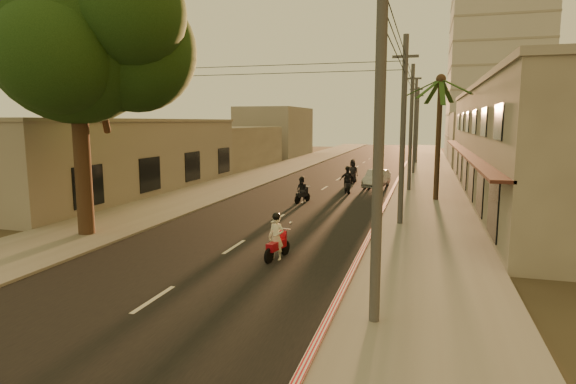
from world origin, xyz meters
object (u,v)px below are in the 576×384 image
scooter_mid_b (347,181)px  scooter_far_a (353,172)px  parked_car (376,179)px  palm_tree (441,86)px  scooter_mid_a (302,191)px  broadleaf_tree (85,38)px  scooter_red (277,239)px

scooter_mid_b → scooter_far_a: scooter_far_a is taller
scooter_mid_b → parked_car: 4.07m
scooter_mid_b → scooter_far_a: (-0.47, 5.75, 0.01)m
scooter_mid_b → scooter_far_a: size_ratio=0.96×
scooter_far_a → palm_tree: bearing=-46.5°
palm_tree → scooter_mid_b: palm_tree is taller
scooter_far_a → parked_car: scooter_far_a is taller
scooter_mid_a → scooter_mid_b: bearing=84.2°
scooter_mid_a → palm_tree: bearing=37.5°
broadleaf_tree → parked_car: size_ratio=2.89×
scooter_red → scooter_mid_a: (-2.19, 12.33, -0.02)m
palm_tree → scooter_mid_a: 10.65m
broadleaf_tree → scooter_mid_b: broadleaf_tree is taller
scooter_red → palm_tree: bearing=80.6°
scooter_mid_a → scooter_mid_b: size_ratio=0.86×
broadleaf_tree → scooter_red: bearing=-8.6°
scooter_mid_a → parked_car: (3.75, 8.45, -0.09)m
palm_tree → broadleaf_tree: bearing=-136.5°
scooter_far_a → broadleaf_tree: bearing=-107.4°
scooter_far_a → parked_car: size_ratio=0.48×
scooter_red → scooter_mid_a: 12.52m
scooter_red → parked_car: size_ratio=0.42×
scooter_red → scooter_far_a: scooter_far_a is taller
palm_tree → scooter_mid_a: bearing=-160.4°
parked_car → scooter_mid_b: bearing=-107.6°
scooter_mid_a → scooter_far_a: bearing=99.2°
scooter_red → scooter_mid_a: bearing=111.7°
scooter_far_a → parked_car: bearing=-40.1°
scooter_far_a → parked_car: 2.97m
palm_tree → scooter_mid_b: bearing=162.5°
scooter_mid_a → scooter_far_a: scooter_far_a is taller
broadleaf_tree → parked_car: 23.36m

